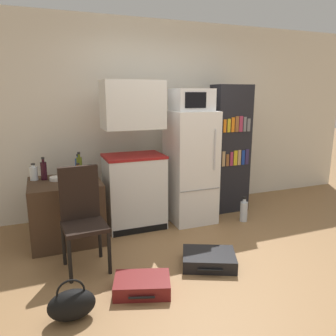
% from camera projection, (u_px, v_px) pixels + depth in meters
% --- Properties ---
extents(ground_plane, '(24.00, 24.00, 0.00)m').
position_uv_depth(ground_plane, '(229.00, 266.00, 3.28)').
color(ground_plane, olive).
extents(wall_back, '(6.40, 0.10, 2.68)m').
position_uv_depth(wall_back, '(173.00, 117.00, 4.87)').
color(wall_back, silver).
rests_on(wall_back, ground_plane).
extents(side_table, '(0.79, 0.73, 0.71)m').
position_uv_depth(side_table, '(67.00, 211.00, 3.81)').
color(side_table, '#422D1E').
rests_on(side_table, ground_plane).
extents(kitchen_hutch, '(0.74, 0.53, 1.84)m').
position_uv_depth(kitchen_hutch, '(134.00, 163.00, 4.10)').
color(kitchen_hutch, silver).
rests_on(kitchen_hutch, ground_plane).
extents(refrigerator, '(0.57, 0.63, 1.47)m').
position_uv_depth(refrigerator, '(190.00, 167.00, 4.35)').
color(refrigerator, white).
rests_on(refrigerator, ground_plane).
extents(microwave, '(0.48, 0.43, 0.28)m').
position_uv_depth(microwave, '(191.00, 100.00, 4.15)').
color(microwave, silver).
rests_on(microwave, refrigerator).
extents(bookshelf, '(0.53, 0.32, 1.81)m').
position_uv_depth(bookshelf, '(230.00, 149.00, 4.69)').
color(bookshelf, black).
rests_on(bookshelf, ground_plane).
extents(bottle_clear_short, '(0.09, 0.09, 0.20)m').
position_uv_depth(bottle_clear_short, '(34.00, 173.00, 3.76)').
color(bottle_clear_short, silver).
rests_on(bottle_clear_short, side_table).
extents(bottle_wine_dark, '(0.07, 0.07, 0.27)m').
position_uv_depth(bottle_wine_dark, '(44.00, 170.00, 3.77)').
color(bottle_wine_dark, black).
rests_on(bottle_wine_dark, side_table).
extents(bottle_olive_oil, '(0.07, 0.07, 0.30)m').
position_uv_depth(bottle_olive_oil, '(80.00, 166.00, 3.92)').
color(bottle_olive_oil, '#566619').
rests_on(bottle_olive_oil, side_table).
extents(bottle_amber_beer, '(0.08, 0.08, 0.19)m').
position_uv_depth(bottle_amber_beer, '(78.00, 172.00, 3.81)').
color(bottle_amber_beer, brown).
rests_on(bottle_amber_beer, side_table).
extents(bottle_blue_soda, '(0.08, 0.08, 0.25)m').
position_uv_depth(bottle_blue_soda, '(79.00, 166.00, 4.02)').
color(bottle_blue_soda, '#1E47A3').
rests_on(bottle_blue_soda, side_table).
extents(bowl, '(0.15, 0.15, 0.04)m').
position_uv_depth(bowl, '(56.00, 179.00, 3.76)').
color(bowl, silver).
rests_on(bowl, side_table).
extents(chair, '(0.43, 0.43, 1.00)m').
position_uv_depth(chair, '(82.00, 211.00, 3.19)').
color(chair, black).
rests_on(chair, ground_plane).
extents(suitcase_large_flat, '(0.63, 0.57, 0.13)m').
position_uv_depth(suitcase_large_flat, '(209.00, 259.00, 3.28)').
color(suitcase_large_flat, black).
rests_on(suitcase_large_flat, ground_plane).
extents(suitcase_small_flat, '(0.56, 0.46, 0.13)m').
position_uv_depth(suitcase_small_flat, '(142.00, 285.00, 2.84)').
color(suitcase_small_flat, maroon).
rests_on(suitcase_small_flat, ground_plane).
extents(handbag, '(0.36, 0.20, 0.33)m').
position_uv_depth(handbag, '(72.00, 304.00, 2.48)').
color(handbag, black).
rests_on(handbag, ground_plane).
extents(water_bottle_front, '(0.10, 0.10, 0.34)m').
position_uv_depth(water_bottle_front, '(244.00, 211.00, 4.41)').
color(water_bottle_front, silver).
rests_on(water_bottle_front, ground_plane).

